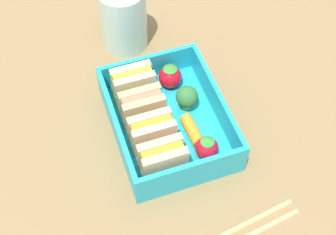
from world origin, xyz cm
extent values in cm
cube|color=olive|center=(0.00, 0.00, -1.00)|extent=(120.00, 120.00, 2.00)
cube|color=#1FA6C0|center=(0.00, 0.00, 0.60)|extent=(17.89, 13.98, 1.20)
cube|color=#1FA6C0|center=(0.00, 6.69, 3.19)|extent=(17.89, 0.60, 3.98)
cube|color=#1FA6C0|center=(0.00, -6.69, 3.19)|extent=(17.89, 0.60, 3.98)
cube|color=#1FA6C0|center=(-8.65, 0.00, 3.19)|extent=(0.60, 12.78, 3.98)
cube|color=#1FA6C0|center=(8.65, 0.00, 3.19)|extent=(0.60, 12.78, 3.98)
cube|color=#D7B283|center=(-7.02, 2.74, 3.56)|extent=(0.99, 5.48, 4.71)
cube|color=orange|center=(-6.04, 2.74, 3.56)|extent=(0.99, 5.04, 4.34)
cube|color=#D7B283|center=(-5.05, 2.74, 3.56)|extent=(0.99, 5.48, 4.71)
cube|color=#D9B48A|center=(-3.00, 2.74, 3.56)|extent=(0.99, 5.48, 4.71)
cube|color=orange|center=(-2.01, 2.74, 3.56)|extent=(0.99, 5.04, 4.34)
cube|color=#D9B48A|center=(-1.02, 2.74, 3.56)|extent=(0.99, 5.48, 4.71)
cube|color=tan|center=(1.02, 2.74, 3.56)|extent=(0.99, 5.48, 4.71)
cube|color=#D87259|center=(2.01, 2.74, 3.56)|extent=(0.99, 5.04, 4.34)
cube|color=tan|center=(3.00, 2.74, 3.56)|extent=(0.99, 5.48, 4.71)
cube|color=#D2C488|center=(5.05, 2.74, 3.56)|extent=(0.99, 5.48, 4.71)
cube|color=yellow|center=(6.04, 2.74, 3.56)|extent=(0.99, 5.04, 4.34)
cube|color=#D2C488|center=(7.02, 2.74, 3.56)|extent=(0.99, 5.48, 4.71)
sphere|color=red|center=(-5.79, -3.02, 2.65)|extent=(2.90, 2.90, 2.90)
cone|color=green|center=(-5.79, -3.02, 4.40)|extent=(1.74, 1.74, 0.60)
cylinder|color=orange|center=(-2.39, -2.43, 1.99)|extent=(4.46, 1.83, 1.59)
cylinder|color=#82BD6E|center=(1.83, -3.23, 1.82)|extent=(1.26, 1.26, 1.24)
sphere|color=#2F7237|center=(1.83, -3.23, 3.46)|extent=(2.91, 2.91, 2.91)
sphere|color=red|center=(6.23, -2.45, 2.79)|extent=(3.18, 3.18, 3.18)
cone|color=#3F8B34|center=(6.23, -2.45, 4.68)|extent=(1.91, 1.91, 0.60)
cylinder|color=silver|center=(17.16, 0.83, 4.90)|extent=(6.71, 6.71, 9.79)
camera|label=1|loc=(-32.36, 11.14, 51.45)|focal=50.00mm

